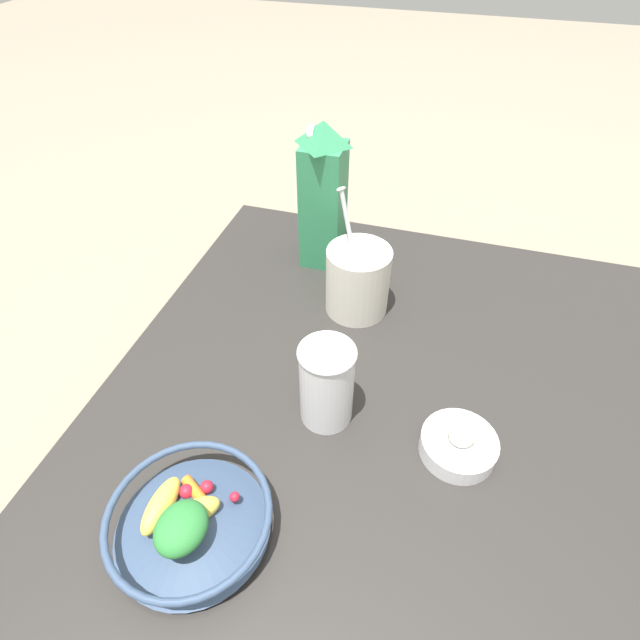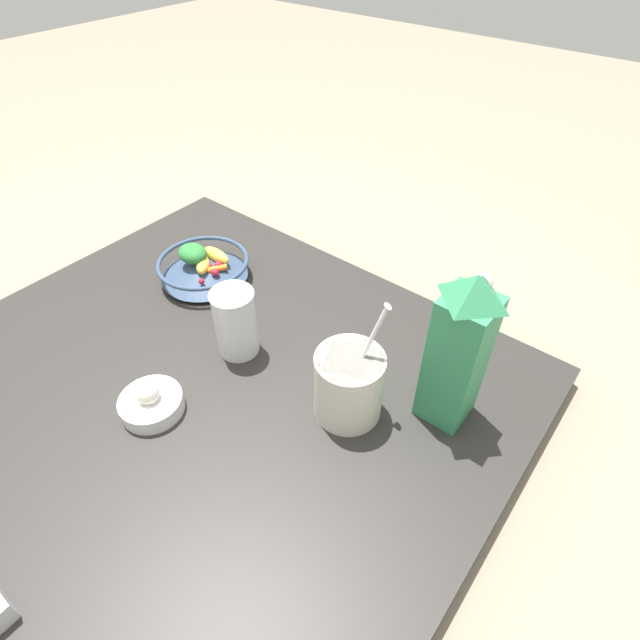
# 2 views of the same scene
# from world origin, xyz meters

# --- Properties ---
(ground_plane) EXTENTS (6.00, 6.00, 0.00)m
(ground_plane) POSITION_xyz_m (0.00, 0.00, 0.00)
(ground_plane) COLOR gray
(countertop) EXTENTS (1.09, 1.09, 0.04)m
(countertop) POSITION_xyz_m (0.00, 0.00, 0.02)
(countertop) COLOR #2D2B28
(countertop) RESTS_ON ground_plane
(fruit_bowl) EXTENTS (0.21, 0.21, 0.08)m
(fruit_bowl) POSITION_xyz_m (0.24, -0.28, 0.08)
(fruit_bowl) COLOR #384C6B
(fruit_bowl) RESTS_ON countertop
(milk_carton) EXTENTS (0.08, 0.08, 0.30)m
(milk_carton) POSITION_xyz_m (-0.38, -0.29, 0.20)
(milk_carton) COLOR #338C59
(milk_carton) RESTS_ON countertop
(yogurt_tub) EXTENTS (0.12, 0.12, 0.24)m
(yogurt_tub) POSITION_xyz_m (-0.25, -0.18, 0.12)
(yogurt_tub) COLOR silver
(yogurt_tub) RESTS_ON countertop
(drinking_cup) EXTENTS (0.09, 0.09, 0.15)m
(drinking_cup) POSITION_xyz_m (0.01, -0.17, 0.12)
(drinking_cup) COLOR white
(drinking_cup) RESTS_ON countertop
(garlic_bowl) EXTENTS (0.11, 0.11, 0.06)m
(garlic_bowl) POSITION_xyz_m (0.02, 0.04, 0.06)
(garlic_bowl) COLOR white
(garlic_bowl) RESTS_ON countertop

